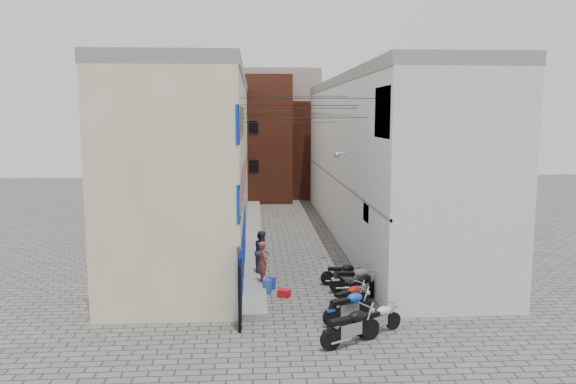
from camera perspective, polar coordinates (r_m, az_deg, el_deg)
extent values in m
plane|color=#5A5855|center=(19.56, 2.75, -12.87)|extent=(90.00, 90.00, 0.00)
cube|color=gray|center=(31.91, -3.49, -4.45)|extent=(0.90, 26.00, 0.25)
cube|color=#C4BA94|center=(31.43, -8.94, 2.89)|extent=(5.00, 26.00, 8.50)
cube|color=tan|center=(31.32, -4.44, 2.48)|extent=(0.10, 26.00, 0.80)
cube|color=#0B29A8|center=(23.76, -4.64, -5.85)|extent=(0.12, 10.20, 2.40)
cube|color=#0B29A8|center=(23.14, -4.80, 3.82)|extent=(0.10, 10.20, 4.00)
cube|color=gray|center=(31.37, -9.12, 11.10)|extent=(5.10, 26.00, 0.50)
cube|color=black|center=(18.71, -4.91, -10.28)|extent=(0.10, 1.20, 2.20)
cube|color=silver|center=(32.08, 9.16, 2.98)|extent=(5.00, 26.00, 8.50)
cube|color=#0B29A8|center=(20.21, 9.69, 7.98)|extent=(0.10, 2.40, 1.80)
cube|color=white|center=(22.99, 8.07, -2.03)|extent=(0.08, 1.00, 0.70)
cylinder|color=#B2B2B7|center=(25.58, 5.91, 3.96)|extent=(0.80, 0.06, 0.06)
sphere|color=#B2B2B7|center=(25.53, 5.02, 3.74)|extent=(0.28, 0.28, 0.28)
cube|color=gray|center=(32.02, 9.34, 11.03)|extent=(5.10, 26.00, 0.50)
cube|color=gray|center=(31.71, 4.79, 1.46)|extent=(0.10, 26.00, 0.12)
cube|color=brown|center=(46.22, -3.51, 5.46)|extent=(6.00, 6.00, 10.00)
cube|color=brown|center=(48.53, 2.43, 4.39)|extent=(5.00, 6.00, 8.00)
cube|color=gray|center=(52.24, -1.31, 6.29)|extent=(8.00, 5.00, 11.00)
cube|color=black|center=(43.80, -0.84, 0.35)|extent=(2.00, 0.30, 2.40)
cylinder|color=black|center=(20.29, 2.27, 9.50)|extent=(5.20, 0.02, 0.02)
cylinder|color=black|center=(22.27, 1.73, 7.55)|extent=(5.20, 0.02, 0.02)
cylinder|color=black|center=(24.77, 1.20, 8.51)|extent=(5.20, 0.02, 0.02)
cylinder|color=black|center=(27.27, 0.76, 9.71)|extent=(5.20, 0.02, 0.02)
cylinder|color=black|center=(30.25, 0.33, 7.06)|extent=(5.20, 0.02, 0.02)
cylinder|color=black|center=(33.24, -0.02, 7.99)|extent=(5.20, 0.02, 0.02)
cylinder|color=black|center=(23.27, 1.51, 8.79)|extent=(5.65, 2.07, 0.02)
cylinder|color=black|center=(26.26, 0.93, 7.82)|extent=(5.80, 1.58, 0.02)
imported|color=brown|center=(22.64, -2.58, -7.09)|extent=(0.55, 0.69, 1.66)
imported|color=#2F3547|center=(24.14, -2.64, -6.01)|extent=(0.83, 0.98, 1.77)
cylinder|color=blue|center=(22.18, -2.14, -9.56)|extent=(0.39, 0.39, 0.56)
cylinder|color=#2438B5|center=(22.70, -1.65, -9.22)|extent=(0.39, 0.39, 0.50)
cube|color=red|center=(21.82, -0.41, -10.23)|extent=(0.55, 0.48, 0.29)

